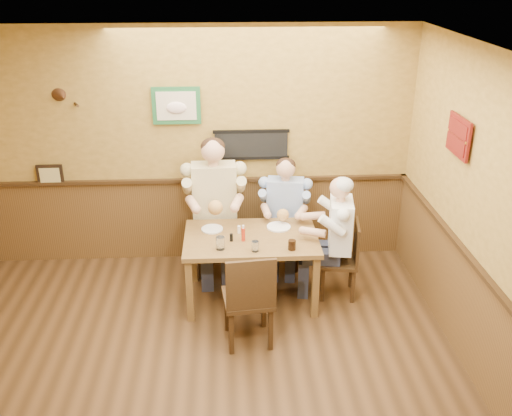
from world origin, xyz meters
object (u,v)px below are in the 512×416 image
(dining_table, at_px, (251,244))
(chair_back_left, at_px, (215,230))
(chair_near_side, at_px, (248,296))
(cola_tumbler, at_px, (292,245))
(hot_sauce_bottle, at_px, (243,234))
(diner_tan_shirt, at_px, (215,213))
(salt_shaker, at_px, (239,229))
(pepper_shaker, at_px, (231,237))
(chair_back_right, at_px, (284,233))
(diner_blue_polo, at_px, (285,219))
(chair_right_end, at_px, (338,259))
(water_glass_mid, at_px, (255,246))
(water_glass_left, at_px, (220,243))
(diner_white_elder, at_px, (339,244))

(dining_table, distance_m, chair_back_left, 0.77)
(chair_near_side, distance_m, cola_tumbler, 0.70)
(hot_sauce_bottle, bearing_deg, chair_back_left, 112.48)
(chair_back_left, distance_m, diner_tan_shirt, 0.22)
(salt_shaker, relative_size, pepper_shaker, 0.98)
(chair_near_side, bearing_deg, pepper_shaker, -83.91)
(chair_back_left, xyz_separation_m, salt_shaker, (0.26, -0.55, 0.28))
(chair_back_right, relative_size, diner_blue_polo, 0.70)
(chair_back_right, xyz_separation_m, salt_shaker, (-0.55, -0.61, 0.36))
(pepper_shaker, bearing_deg, dining_table, 23.70)
(chair_right_end, distance_m, water_glass_mid, 1.06)
(dining_table, height_order, pepper_shaker, pepper_shaker)
(chair_back_left, height_order, salt_shaker, chair_back_left)
(cola_tumbler, bearing_deg, chair_back_left, 129.44)
(chair_right_end, bearing_deg, cola_tumbler, -50.54)
(chair_right_end, bearing_deg, hot_sauce_bottle, -75.34)
(chair_right_end, bearing_deg, dining_table, -80.14)
(water_glass_left, relative_size, water_glass_mid, 1.23)
(chair_back_right, relative_size, salt_shaker, 10.49)
(salt_shaker, bearing_deg, diner_white_elder, -3.39)
(chair_back_left, distance_m, salt_shaker, 0.67)
(diner_white_elder, xyz_separation_m, hot_sauce_bottle, (-1.03, -0.12, 0.21))
(chair_near_side, bearing_deg, cola_tumbler, -142.57)
(water_glass_mid, relative_size, pepper_shaker, 1.31)
(dining_table, xyz_separation_m, diner_blue_polo, (0.43, 0.70, -0.04))
(water_glass_mid, height_order, salt_shaker, water_glass_mid)
(diner_blue_polo, bearing_deg, chair_near_side, -99.58)
(cola_tumbler, relative_size, salt_shaker, 1.25)
(diner_tan_shirt, height_order, cola_tumbler, diner_tan_shirt)
(water_glass_left, bearing_deg, chair_back_left, 94.23)
(chair_back_right, distance_m, salt_shaker, 0.90)
(diner_tan_shirt, distance_m, diner_white_elder, 1.48)
(pepper_shaker, bearing_deg, chair_back_right, 51.27)
(diner_tan_shirt, relative_size, pepper_shaker, 17.54)
(diner_blue_polo, bearing_deg, water_glass_mid, -102.21)
(chair_back_right, height_order, hot_sauce_bottle, hot_sauce_bottle)
(chair_right_end, xyz_separation_m, diner_blue_polo, (-0.52, 0.67, 0.18))
(chair_right_end, distance_m, diner_blue_polo, 0.87)
(cola_tumbler, relative_size, pepper_shaker, 1.22)
(diner_tan_shirt, height_order, pepper_shaker, diner_tan_shirt)
(water_glass_mid, distance_m, pepper_shaker, 0.33)
(chair_back_left, height_order, diner_white_elder, diner_white_elder)
(water_glass_mid, bearing_deg, hot_sauce_bottle, 115.48)
(chair_back_right, height_order, water_glass_mid, same)
(dining_table, distance_m, diner_blue_polo, 0.82)
(chair_near_side, xyz_separation_m, diner_white_elder, (1.02, 0.78, 0.12))
(chair_right_end, xyz_separation_m, pepper_shaker, (-1.16, -0.12, 0.36))
(chair_back_right, bearing_deg, salt_shaker, -122.94)
(water_glass_left, xyz_separation_m, water_glass_mid, (0.35, -0.06, -0.01))
(chair_back_left, relative_size, diner_blue_polo, 0.84)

